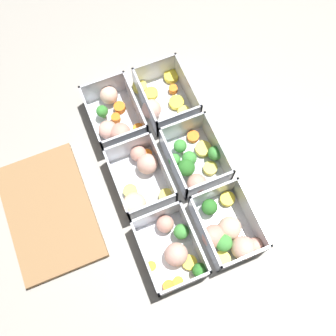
{
  "coord_description": "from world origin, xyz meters",
  "views": [
    {
      "loc": [
        -0.29,
        0.12,
        0.86
      ],
      "look_at": [
        0.0,
        0.0,
        0.03
      ],
      "focal_mm": 42.0,
      "sensor_mm": 36.0,
      "label": 1
    }
  ],
  "objects_px": {
    "container_near_left": "(228,232)",
    "container_near_center": "(194,161)",
    "container_far_center": "(141,180)",
    "container_far_left": "(174,249)",
    "container_far_right": "(114,118)",
    "container_near_right": "(163,99)"
  },
  "relations": [
    {
      "from": "container_near_left",
      "to": "container_near_center",
      "type": "bearing_deg",
      "value": 0.41
    },
    {
      "from": "container_near_right",
      "to": "container_near_left",
      "type": "bearing_deg",
      "value": -179.14
    },
    {
      "from": "container_near_center",
      "to": "container_near_right",
      "type": "relative_size",
      "value": 1.03
    },
    {
      "from": "container_far_left",
      "to": "container_near_right",
      "type": "bearing_deg",
      "value": -18.58
    },
    {
      "from": "container_near_center",
      "to": "container_far_center",
      "type": "xyz_separation_m",
      "value": [
        0.0,
        0.13,
        -0.0
      ]
    },
    {
      "from": "container_near_left",
      "to": "container_far_center",
      "type": "relative_size",
      "value": 1.03
    },
    {
      "from": "container_far_right",
      "to": "container_near_center",
      "type": "bearing_deg",
      "value": -142.82
    },
    {
      "from": "container_far_center",
      "to": "container_far_right",
      "type": "bearing_deg",
      "value": 0.99
    },
    {
      "from": "container_near_right",
      "to": "container_far_left",
      "type": "height_order",
      "value": "same"
    },
    {
      "from": "container_far_center",
      "to": "container_far_left",
      "type": "bearing_deg",
      "value": -177.05
    },
    {
      "from": "container_near_center",
      "to": "container_near_right",
      "type": "xyz_separation_m",
      "value": [
        0.18,
        0.0,
        -0.0
      ]
    },
    {
      "from": "container_near_center",
      "to": "container_far_left",
      "type": "height_order",
      "value": "same"
    },
    {
      "from": "container_near_center",
      "to": "container_far_center",
      "type": "relative_size",
      "value": 1.05
    },
    {
      "from": "container_near_center",
      "to": "container_near_right",
      "type": "distance_m",
      "value": 0.18
    },
    {
      "from": "container_near_center",
      "to": "container_far_right",
      "type": "xyz_separation_m",
      "value": [
        0.17,
        0.13,
        -0.0
      ]
    },
    {
      "from": "container_far_left",
      "to": "container_far_right",
      "type": "distance_m",
      "value": 0.34
    },
    {
      "from": "container_near_center",
      "to": "container_far_left",
      "type": "distance_m",
      "value": 0.2
    },
    {
      "from": "container_far_right",
      "to": "container_near_right",
      "type": "bearing_deg",
      "value": -87.49
    },
    {
      "from": "container_near_left",
      "to": "container_far_right",
      "type": "distance_m",
      "value": 0.37
    },
    {
      "from": "container_near_left",
      "to": "container_near_center",
      "type": "relative_size",
      "value": 0.98
    },
    {
      "from": "container_near_right",
      "to": "container_far_center",
      "type": "height_order",
      "value": "same"
    },
    {
      "from": "container_near_center",
      "to": "container_far_right",
      "type": "distance_m",
      "value": 0.22
    }
  ]
}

